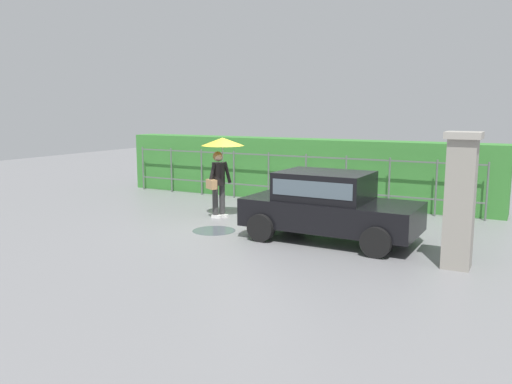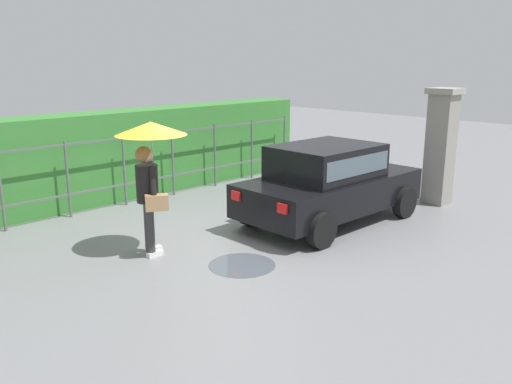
{
  "view_description": "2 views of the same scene",
  "coord_description": "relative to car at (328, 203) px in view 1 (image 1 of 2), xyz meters",
  "views": [
    {
      "loc": [
        5.78,
        -10.8,
        2.81
      ],
      "look_at": [
        0.01,
        -0.01,
        0.85
      ],
      "focal_mm": 36.47,
      "sensor_mm": 36.0,
      "label": 1
    },
    {
      "loc": [
        -5.73,
        -6.27,
        3.01
      ],
      "look_at": [
        0.39,
        -0.09,
        0.81
      ],
      "focal_mm": 37.24,
      "sensor_mm": 36.0,
      "label": 2
    }
  ],
  "objects": [
    {
      "name": "fence_section",
      "position": [
        -2.69,
        3.71,
        0.02
      ],
      "size": [
        11.14,
        0.05,
        1.5
      ],
      "color": "#59605B",
      "rests_on": "ground"
    },
    {
      "name": "gate_pillar",
      "position": [
        2.73,
        -0.8,
        0.44
      ],
      "size": [
        0.6,
        0.6,
        2.42
      ],
      "color": "gray",
      "rests_on": "ground"
    },
    {
      "name": "car",
      "position": [
        0.0,
        0.0,
        0.0
      ],
      "size": [
        3.77,
        1.93,
        1.48
      ],
      "rotation": [
        0.0,
        0.0,
        -0.02
      ],
      "color": "black",
      "rests_on": "ground"
    },
    {
      "name": "pedestrian",
      "position": [
        -3.27,
        0.91,
        0.79
      ],
      "size": [
        1.09,
        1.09,
        2.08
      ],
      "rotation": [
        0.0,
        0.0,
        -0.54
      ],
      "color": "#333333",
      "rests_on": "ground"
    },
    {
      "name": "puddle_near",
      "position": [
        -2.63,
        -0.44,
        -0.8
      ],
      "size": [
        1.01,
        1.01,
        0.0
      ],
      "primitive_type": "cylinder",
      "color": "#4C545B",
      "rests_on": "ground"
    },
    {
      "name": "ground_plane",
      "position": [
        -1.98,
        0.4,
        -0.8
      ],
      "size": [
        40.0,
        40.0,
        0.0
      ],
      "primitive_type": "plane",
      "color": "slate"
    },
    {
      "name": "hedge_row",
      "position": [
        -2.69,
        4.42,
        0.15
      ],
      "size": [
        12.09,
        0.9,
        1.9
      ],
      "primitive_type": "cube",
      "color": "#387F33",
      "rests_on": "ground"
    }
  ]
}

